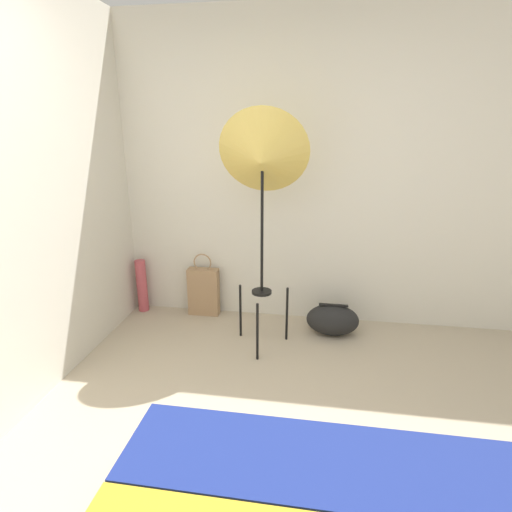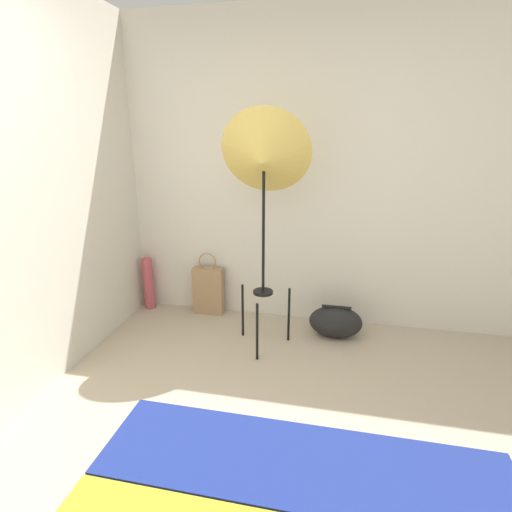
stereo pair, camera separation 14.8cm
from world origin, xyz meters
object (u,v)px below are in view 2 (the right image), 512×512
(tote_bag, at_px, (209,290))
(photo_umbrella, at_px, (264,160))
(paper_roll, at_px, (149,283))
(duffel_bag, at_px, (336,322))

(tote_bag, bearing_deg, photo_umbrella, -37.78)
(photo_umbrella, bearing_deg, tote_bag, 142.22)
(paper_roll, bearing_deg, photo_umbrella, -20.81)
(duffel_bag, bearing_deg, photo_umbrella, -155.47)
(photo_umbrella, relative_size, paper_roll, 3.63)
(paper_roll, bearing_deg, tote_bag, 1.34)
(photo_umbrella, height_order, paper_roll, photo_umbrella)
(tote_bag, xyz_separation_m, paper_roll, (-0.60, -0.01, 0.02))
(tote_bag, xyz_separation_m, duffel_bag, (1.18, -0.22, -0.10))
(tote_bag, bearing_deg, paper_roll, -178.66)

